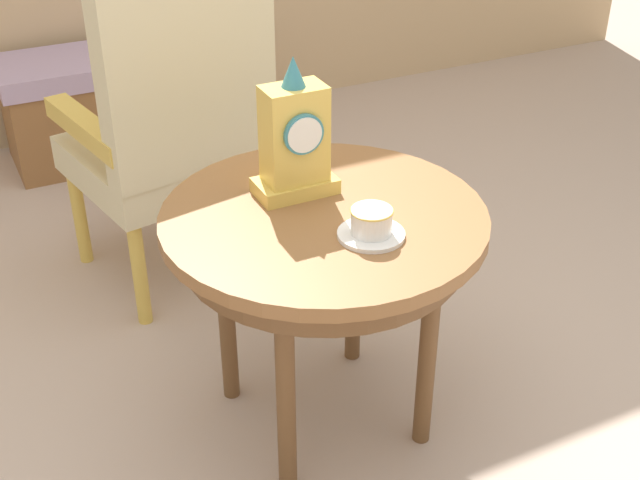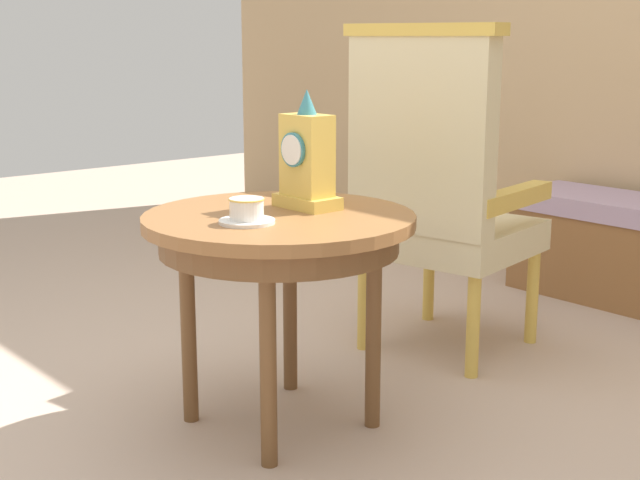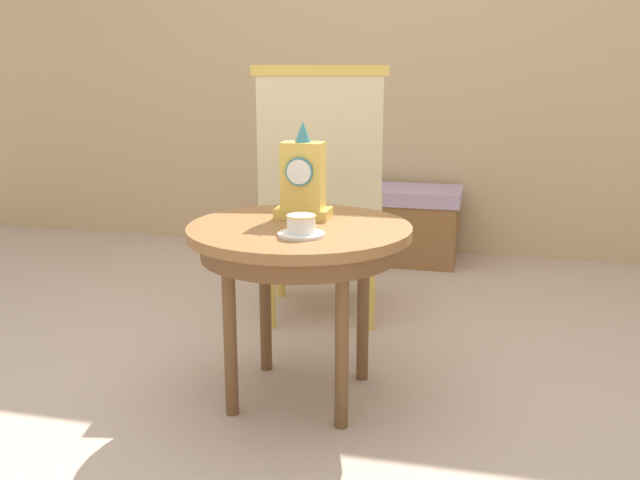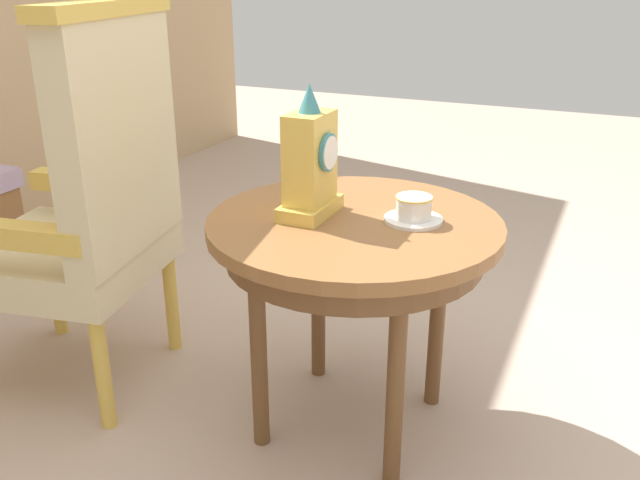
{
  "view_description": "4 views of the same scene",
  "coord_description": "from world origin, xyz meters",
  "px_view_note": "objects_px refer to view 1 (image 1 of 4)",
  "views": [
    {
      "loc": [
        -0.67,
        -1.42,
        1.56
      ],
      "look_at": [
        0.09,
        0.11,
        0.53
      ],
      "focal_mm": 47.36,
      "sensor_mm": 36.0,
      "label": 1
    },
    {
      "loc": [
        1.99,
        -1.42,
        1.1
      ],
      "look_at": [
        0.1,
        0.22,
        0.53
      ],
      "focal_mm": 50.29,
      "sensor_mm": 36.0,
      "label": 2
    },
    {
      "loc": [
        0.7,
        -2.17,
        1.15
      ],
      "look_at": [
        0.16,
        0.06,
        0.58
      ],
      "focal_mm": 40.04,
      "sensor_mm": 36.0,
      "label": 3
    },
    {
      "loc": [
        -1.44,
        -0.51,
        1.22
      ],
      "look_at": [
        0.15,
        0.21,
        0.52
      ],
      "focal_mm": 38.27,
      "sensor_mm": 36.0,
      "label": 4
    }
  ],
  "objects_px": {
    "teacup_left": "(371,224)",
    "window_bench": "(121,102)",
    "mantel_clock": "(295,141)",
    "armchair": "(174,114)",
    "side_table": "(324,239)"
  },
  "relations": [
    {
      "from": "side_table",
      "to": "window_bench",
      "type": "xyz_separation_m",
      "value": [
        -0.02,
        1.87,
        -0.33
      ]
    },
    {
      "from": "armchair",
      "to": "window_bench",
      "type": "distance_m",
      "value": 1.16
    },
    {
      "from": "armchair",
      "to": "window_bench",
      "type": "xyz_separation_m",
      "value": [
        0.09,
        1.09,
        -0.37
      ]
    },
    {
      "from": "side_table",
      "to": "teacup_left",
      "type": "height_order",
      "value": "teacup_left"
    },
    {
      "from": "side_table",
      "to": "teacup_left",
      "type": "bearing_deg",
      "value": -72.68
    },
    {
      "from": "teacup_left",
      "to": "window_bench",
      "type": "relative_size",
      "value": 0.15
    },
    {
      "from": "teacup_left",
      "to": "window_bench",
      "type": "xyz_separation_m",
      "value": [
        -0.07,
        2.01,
        -0.43
      ]
    },
    {
      "from": "side_table",
      "to": "window_bench",
      "type": "relative_size",
      "value": 0.79
    },
    {
      "from": "teacup_left",
      "to": "mantel_clock",
      "type": "relative_size",
      "value": 0.44
    },
    {
      "from": "side_table",
      "to": "teacup_left",
      "type": "xyz_separation_m",
      "value": [
        0.04,
        -0.14,
        0.1
      ]
    },
    {
      "from": "teacup_left",
      "to": "armchair",
      "type": "bearing_deg",
      "value": 99.59
    },
    {
      "from": "mantel_clock",
      "to": "window_bench",
      "type": "relative_size",
      "value": 0.35
    },
    {
      "from": "side_table",
      "to": "armchair",
      "type": "height_order",
      "value": "armchair"
    },
    {
      "from": "armchair",
      "to": "side_table",
      "type": "bearing_deg",
      "value": -81.88
    },
    {
      "from": "mantel_clock",
      "to": "teacup_left",
      "type": "bearing_deg",
      "value": -76.47
    }
  ]
}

